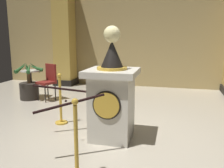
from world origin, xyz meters
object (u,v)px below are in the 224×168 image
object	(u,v)px
stanchion_near	(61,106)
stanchion_far	(76,150)
cafe_chair_red	(48,79)
cafe_table	(31,81)
potted_palm_left	(29,87)
pedestal_clock	(112,96)

from	to	relation	value
stanchion_near	stanchion_far	world-z (taller)	stanchion_near
cafe_chair_red	cafe_table	bearing A→B (deg)	172.06
potted_palm_left	cafe_table	world-z (taller)	potted_palm_left
stanchion_far	potted_palm_left	size ratio (longest dim) A/B	0.94
pedestal_clock	stanchion_far	distance (m)	1.27
cafe_table	cafe_chair_red	distance (m)	0.59
potted_palm_left	cafe_chair_red	distance (m)	0.60
pedestal_clock	potted_palm_left	xyz separation A→B (m)	(-2.80, 1.93, -0.38)
pedestal_clock	cafe_table	world-z (taller)	pedestal_clock
cafe_table	cafe_chair_red	bearing A→B (deg)	-7.94
stanchion_near	stanchion_far	distance (m)	1.92
pedestal_clock	cafe_table	distance (m)	3.52
cafe_chair_red	stanchion_near	bearing A→B (deg)	-54.55
potted_palm_left	stanchion_far	bearing A→B (deg)	-49.58
cafe_table	stanchion_far	bearing A→B (deg)	-50.54
stanchion_far	stanchion_near	bearing A→B (deg)	121.61
stanchion_far	potted_palm_left	xyz separation A→B (m)	(-2.68, 3.14, 0.00)
stanchion_near	cafe_chair_red	xyz separation A→B (m)	(-1.12, 1.57, 0.23)
potted_palm_left	cafe_table	xyz separation A→B (m)	(-0.03, 0.15, 0.14)
stanchion_near	cafe_table	world-z (taller)	stanchion_near
stanchion_far	cafe_chair_red	bearing A→B (deg)	123.53
stanchion_near	cafe_table	bearing A→B (deg)	135.82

